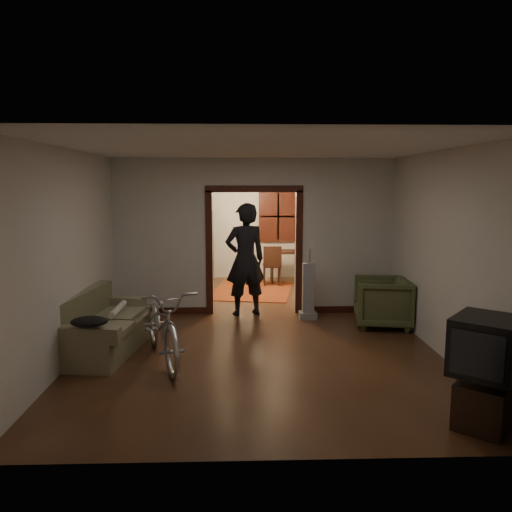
{
  "coord_description": "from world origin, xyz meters",
  "views": [
    {
      "loc": [
        -0.26,
        -8.21,
        2.34
      ],
      "look_at": [
        0.0,
        -0.3,
        1.2
      ],
      "focal_mm": 35.0,
      "sensor_mm": 36.0,
      "label": 1
    }
  ],
  "objects_px": {
    "person": "(245,260)",
    "locker": "(194,247)",
    "sofa": "(106,322)",
    "armchair": "(382,302)",
    "desk": "(291,267)",
    "bicycle": "(163,323)"
  },
  "relations": [
    {
      "from": "bicycle",
      "to": "desk",
      "type": "height_order",
      "value": "bicycle"
    },
    {
      "from": "sofa",
      "to": "person",
      "type": "height_order",
      "value": "person"
    },
    {
      "from": "bicycle",
      "to": "armchair",
      "type": "relative_size",
      "value": 2.17
    },
    {
      "from": "desk",
      "to": "locker",
      "type": "bearing_deg",
      "value": -167.7
    },
    {
      "from": "bicycle",
      "to": "armchair",
      "type": "bearing_deg",
      "value": 4.96
    },
    {
      "from": "sofa",
      "to": "desk",
      "type": "distance_m",
      "value": 5.81
    },
    {
      "from": "desk",
      "to": "armchair",
      "type": "bearing_deg",
      "value": -57.52
    },
    {
      "from": "sofa",
      "to": "locker",
      "type": "distance_m",
      "value": 5.13
    },
    {
      "from": "sofa",
      "to": "locker",
      "type": "relative_size",
      "value": 1.09
    },
    {
      "from": "sofa",
      "to": "locker",
      "type": "height_order",
      "value": "locker"
    },
    {
      "from": "sofa",
      "to": "armchair",
      "type": "height_order",
      "value": "sofa"
    },
    {
      "from": "person",
      "to": "desk",
      "type": "bearing_deg",
      "value": -127.89
    },
    {
      "from": "locker",
      "to": "desk",
      "type": "height_order",
      "value": "locker"
    },
    {
      "from": "bicycle",
      "to": "locker",
      "type": "xyz_separation_m",
      "value": [
        -0.07,
        5.49,
        0.34
      ]
    },
    {
      "from": "locker",
      "to": "desk",
      "type": "relative_size",
      "value": 1.66
    },
    {
      "from": "person",
      "to": "armchair",
      "type": "bearing_deg",
      "value": 142.87
    },
    {
      "from": "sofa",
      "to": "desk",
      "type": "xyz_separation_m",
      "value": [
        3.12,
        4.91,
        -0.05
      ]
    },
    {
      "from": "sofa",
      "to": "person",
      "type": "bearing_deg",
      "value": 51.84
    },
    {
      "from": "sofa",
      "to": "bicycle",
      "type": "distance_m",
      "value": 0.97
    },
    {
      "from": "bicycle",
      "to": "desk",
      "type": "relative_size",
      "value": 1.91
    },
    {
      "from": "person",
      "to": "locker",
      "type": "bearing_deg",
      "value": -86.07
    },
    {
      "from": "armchair",
      "to": "person",
      "type": "distance_m",
      "value": 2.48
    }
  ]
}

